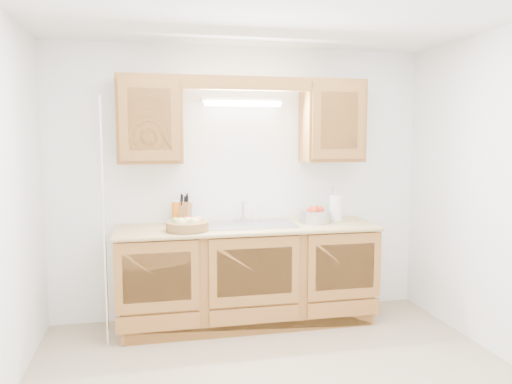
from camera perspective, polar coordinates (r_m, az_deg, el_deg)
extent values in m
plane|color=white|center=(3.31, 3.26, 20.68)|extent=(3.50, 3.50, 0.00)
cube|color=white|center=(4.69, -1.70, 1.05)|extent=(3.50, 0.02, 2.50)
cube|color=white|center=(1.85, 15.52, -7.31)|extent=(3.50, 0.02, 2.50)
cube|color=brown|center=(4.54, -0.97, -9.52)|extent=(2.20, 0.60, 0.86)
cube|color=tan|center=(4.43, -0.95, -4.09)|extent=(2.30, 0.63, 0.04)
cube|color=brown|center=(4.43, -12.06, 8.06)|extent=(0.55, 0.33, 0.75)
cube|color=brown|center=(4.73, 8.68, 8.00)|extent=(0.55, 0.33, 0.75)
cube|color=brown|center=(4.39, -0.99, 12.34)|extent=(2.20, 0.05, 0.12)
cylinder|color=white|center=(4.58, -1.50, 10.07)|extent=(0.70, 0.05, 0.05)
cube|color=white|center=(4.61, -1.57, 10.42)|extent=(0.76, 0.06, 0.05)
cube|color=#9E9EA3|center=(4.44, -1.00, -3.75)|extent=(0.84, 0.46, 0.01)
cube|color=#9E9EA3|center=(4.42, -3.67, -4.90)|extent=(0.39, 0.40, 0.16)
cube|color=#9E9EA3|center=(4.50, 1.64, -4.69)|extent=(0.39, 0.40, 0.16)
cylinder|color=silver|center=(4.64, -1.48, -3.12)|extent=(0.06, 0.06, 0.04)
cylinder|color=silver|center=(4.62, -1.48, -2.14)|extent=(0.02, 0.02, 0.16)
cylinder|color=silver|center=(4.56, -1.37, -1.12)|extent=(0.02, 0.12, 0.02)
cylinder|color=white|center=(4.65, -0.02, -2.59)|extent=(0.03, 0.03, 0.12)
cylinder|color=silver|center=(4.10, -16.97, -3.51)|extent=(0.03, 0.03, 2.00)
cube|color=white|center=(4.95, 9.20, 0.08)|extent=(0.08, 0.01, 0.12)
cylinder|color=olive|center=(4.22, -7.83, -3.84)|extent=(0.46, 0.46, 0.07)
sphere|color=#D8C67F|center=(4.17, -8.62, -3.52)|extent=(0.09, 0.09, 0.09)
sphere|color=#D8C67F|center=(4.17, -7.10, -3.50)|extent=(0.09, 0.09, 0.09)
sphere|color=tan|center=(4.26, -6.67, -3.30)|extent=(0.08, 0.08, 0.08)
sphere|color=#B32814|center=(4.27, -8.16, -3.31)|extent=(0.08, 0.08, 0.08)
sphere|color=#72A53F|center=(4.24, -9.21, -3.41)|extent=(0.08, 0.08, 0.08)
sphere|color=#D8C67F|center=(4.20, -7.82, -3.44)|extent=(0.09, 0.09, 0.09)
sphere|color=#B32814|center=(4.31, -7.53, -3.24)|extent=(0.08, 0.08, 0.08)
cube|color=brown|center=(4.53, -8.15, -2.43)|extent=(0.15, 0.18, 0.21)
cylinder|color=black|center=(4.50, -8.49, -1.04)|extent=(0.03, 0.04, 0.08)
cylinder|color=black|center=(4.50, -8.16, -0.98)|extent=(0.03, 0.04, 0.08)
cylinder|color=black|center=(4.50, -7.83, -0.92)|extent=(0.03, 0.04, 0.08)
cylinder|color=black|center=(4.53, -8.41, -0.83)|extent=(0.03, 0.04, 0.08)
cylinder|color=black|center=(4.54, -7.98, -0.77)|extent=(0.03, 0.04, 0.08)
cylinder|color=black|center=(4.56, -8.55, -0.70)|extent=(0.03, 0.04, 0.08)
cylinder|color=black|center=(4.56, -7.89, -0.63)|extent=(0.03, 0.04, 0.08)
cylinder|color=orange|center=(4.54, -9.16, -2.37)|extent=(0.09, 0.09, 0.20)
cylinder|color=white|center=(4.52, -9.18, -1.04)|extent=(0.07, 0.07, 0.01)
imported|color=blue|center=(4.55, -8.17, -2.44)|extent=(0.11, 0.11, 0.18)
cube|color=#CC333F|center=(4.83, 5.99, -2.99)|extent=(0.12, 0.09, 0.01)
cube|color=green|center=(4.83, 5.99, -2.88)|extent=(0.12, 0.09, 0.02)
cylinder|color=silver|center=(4.73, 9.06, -3.20)|extent=(0.14, 0.14, 0.01)
cylinder|color=silver|center=(4.71, 9.09, -1.62)|extent=(0.02, 0.02, 0.27)
cylinder|color=white|center=(4.71, 9.09, -1.77)|extent=(0.12, 0.12, 0.23)
sphere|color=silver|center=(4.69, 9.12, 0.04)|extent=(0.02, 0.02, 0.02)
cylinder|color=silver|center=(4.60, 6.66, -2.78)|extent=(0.36, 0.36, 0.11)
sphere|color=#B32814|center=(4.58, 6.27, -2.09)|extent=(0.08, 0.08, 0.08)
sphere|color=#B32814|center=(4.62, 6.98, -2.02)|extent=(0.08, 0.08, 0.08)
sphere|color=#B32814|center=(4.56, 6.81, -2.14)|extent=(0.08, 0.08, 0.08)
sphere|color=#B32814|center=(4.58, 7.30, -2.10)|extent=(0.08, 0.08, 0.08)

